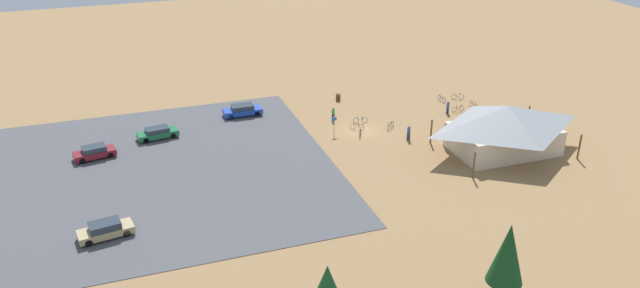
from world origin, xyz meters
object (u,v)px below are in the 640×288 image
Objects in this scene: trash_bin at (338,97)px; bicycle_red_back_row at (474,105)px; bicycle_orange_yard_left at (357,127)px; car_maroon_by_curb at (94,152)px; pine_midwest at (508,254)px; car_green_aisle_side at (158,133)px; visitor_by_pavilion at (448,107)px; bicycle_teal_front_row at (360,120)px; visitor_crossing_yard at (409,132)px; bike_pavilion at (505,126)px; car_tan_near_entry at (105,230)px; lot_sign at (334,123)px; visitor_at_bikes at (333,114)px; bicycle_yellow_edge_north at (458,97)px; bicycle_white_mid_cluster at (360,133)px; bicycle_green_edge_south at (391,126)px; bicycle_blue_yard_right at (442,99)px; bicycle_purple_near_porch at (458,109)px; car_blue_back_corner at (243,110)px.

bicycle_red_back_row is at bearing 152.14° from trash_bin.
bicycle_red_back_row is at bearing -174.45° from bicycle_orange_yard_left.
car_maroon_by_curb is at bearing -0.64° from bicycle_red_back_row.
pine_midwest is 1.50× the size of car_maroon_by_curb.
bicycle_orange_yard_left is 0.30× the size of car_green_aisle_side.
bicycle_teal_front_row is at bearing -3.64° from visitor_by_pavilion.
bike_pavilion is at bearing 144.57° from visitor_crossing_yard.
lot_sign is at bearing -151.76° from car_tan_near_entry.
car_tan_near_entry is 2.74× the size of visitor_at_bikes.
visitor_crossing_yard is at bearing -163.90° from car_tan_near_entry.
lot_sign is 20.00m from bicycle_yellow_edge_north.
pine_midwest is 3.99× the size of bicycle_teal_front_row.
bicycle_white_mid_cluster is at bearing 104.16° from visitor_at_bikes.
bicycle_orange_yard_left is (-2.19, -32.28, -3.98)m from pine_midwest.
visitor_at_bikes is (5.51, -4.51, 0.52)m from bicycle_green_edge_south.
bicycle_blue_yard_right is at bearing -154.96° from bicycle_white_mid_cluster.
trash_bin is at bearing -97.91° from bicycle_orange_yard_left.
bicycle_purple_near_porch is at bearing 10.86° from bicycle_red_back_row.
car_blue_back_corner reaches higher than bicycle_blue_yard_right.
bicycle_blue_yard_right is (-16.18, -37.22, -4.00)m from pine_midwest.
car_maroon_by_curb is at bearing -7.66° from bicycle_white_mid_cluster.
visitor_by_pavilion is (4.15, 0.64, 0.53)m from bicycle_red_back_row.
bicycle_white_mid_cluster is 15.76m from bicycle_blue_yard_right.
trash_bin reaches higher than bicycle_teal_front_row.
visitor_by_pavilion is (-41.59, 1.15, 0.16)m from car_maroon_by_curb.
bike_pavilion is at bearing 156.06° from car_green_aisle_side.
visitor_at_bikes is (14.39, -13.97, -2.02)m from bike_pavilion.
visitor_by_pavilion is at bearing -159.95° from car_tan_near_entry.
bicycle_orange_yard_left is 0.86× the size of bicycle_yellow_edge_north.
pine_midwest reaches higher than lot_sign.
bicycle_purple_near_porch is at bearing -168.77° from bicycle_white_mid_cluster.
visitor_by_pavilion reaches higher than bicycle_purple_near_porch.
trash_bin is 15.39m from bicycle_purple_near_porch.
bicycle_orange_yard_left is 0.80× the size of visitor_at_bikes.
bicycle_white_mid_cluster is 17.90m from bicycle_yellow_edge_north.
bicycle_purple_near_porch is 0.38× the size of car_green_aisle_side.
bicycle_yellow_edge_north is at bearing -157.10° from car_tan_near_entry.
bicycle_blue_yard_right is at bearing -88.23° from bicycle_purple_near_porch.
bicycle_teal_front_row is 7.03m from visitor_crossing_yard.
visitor_at_bikes is (1.34, -5.29, 0.51)m from bicycle_white_mid_cluster.
car_tan_near_entry is 43.64m from visitor_by_pavilion.
bicycle_white_mid_cluster is at bearing 81.86° from trash_bin.
bike_pavilion is 2.93× the size of car_maroon_by_curb.
bicycle_blue_yard_right is 25.87m from car_blue_back_corner.
car_blue_back_corner is at bearing -17.69° from visitor_by_pavilion.
bicycle_red_back_row is 0.99× the size of visitor_by_pavilion.
bicycle_red_back_row is at bearing 179.68° from bicycle_teal_front_row.
bike_pavilion reaches higher than bicycle_green_edge_south.
lot_sign reaches higher than bicycle_green_edge_south.
visitor_at_bikes is (-9.98, 5.13, 0.17)m from car_blue_back_corner.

